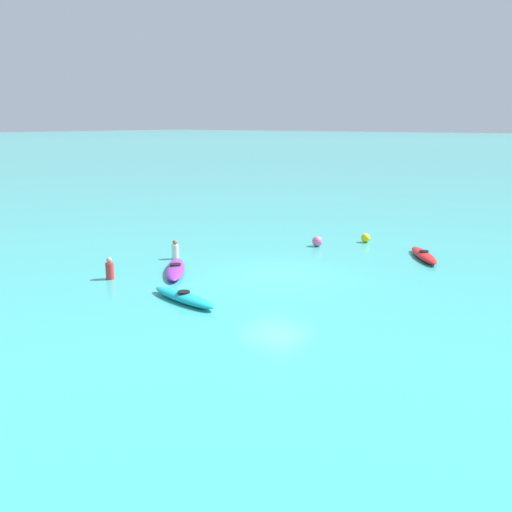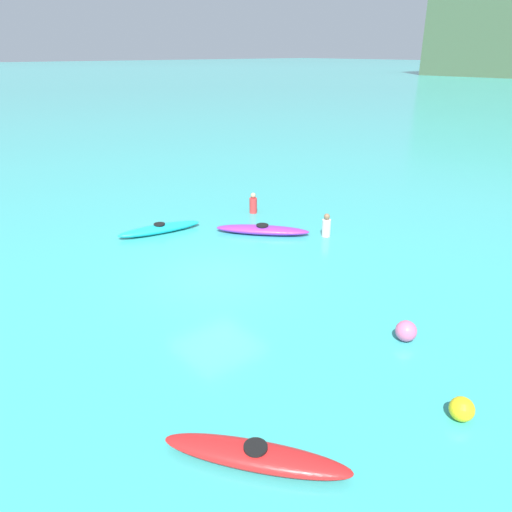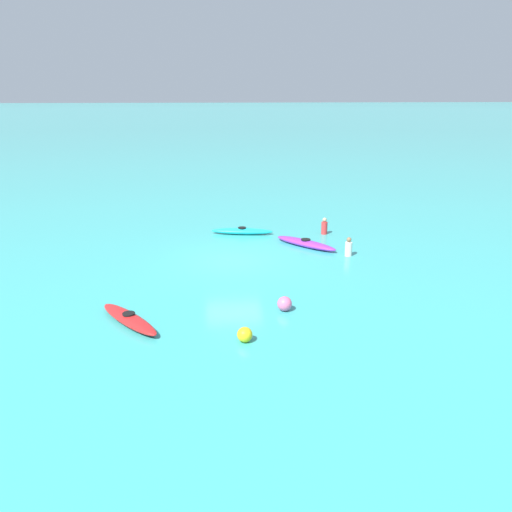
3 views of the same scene
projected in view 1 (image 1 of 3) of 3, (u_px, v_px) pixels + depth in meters
name	position (u px, v px, depth m)	size (l,w,h in m)	color
ground_plane	(276.00, 276.00, 22.47)	(600.00, 600.00, 0.00)	#38ADA8
kayak_cyan	(184.00, 297.00, 19.24)	(1.18, 3.28, 0.37)	#19B7C6
kayak_red	(424.00, 255.00, 25.29)	(2.99, 2.44, 0.37)	red
kayak_purple	(176.00, 269.00, 22.94)	(3.11, 2.89, 0.37)	purple
buoy_pink	(317.00, 241.00, 27.77)	(0.51, 0.51, 0.51)	pink
buoy_yellow	(366.00, 238.00, 28.66)	(0.47, 0.47, 0.47)	yellow
person_near_shore	(110.00, 270.00, 21.95)	(0.44, 0.44, 0.88)	red
person_by_kayaks	(175.00, 251.00, 25.18)	(0.45, 0.45, 0.88)	silver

